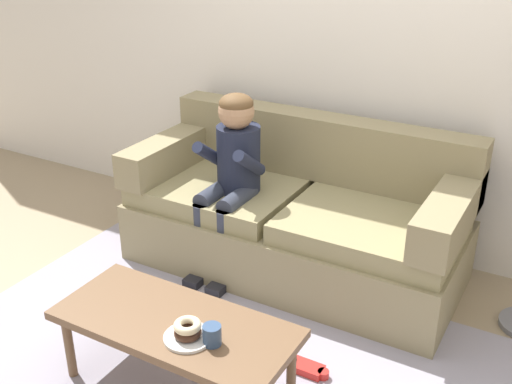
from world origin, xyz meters
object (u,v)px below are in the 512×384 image
person_child (232,167)px  toy_controller (307,369)px  mug (212,335)px  couch (297,218)px  coffee_table (175,328)px  donut (188,332)px

person_child → toy_controller: size_ratio=4.87×
mug → toy_controller: mug is taller
couch → toy_controller: bearing=-60.7°
mug → coffee_table: bearing=167.4°
coffee_table → toy_controller: size_ratio=4.89×
donut → toy_controller: 0.71m
couch → person_child: size_ratio=1.81×
person_child → mug: 1.28m
mug → person_child: bearing=117.7°
coffee_table → toy_controller: (0.48, 0.39, -0.32)m
donut → mug: 0.11m
coffee_table → person_child: (-0.35, 1.07, 0.32)m
mug → donut: bearing=-168.3°
donut → mug: (0.11, 0.02, 0.01)m
person_child → donut: bearing=-67.2°
mug → toy_controller: size_ratio=0.40×
couch → coffee_table: couch is taller
couch → mug: bearing=-79.3°
donut → toy_controller: size_ratio=0.53×
couch → toy_controller: (0.49, -0.88, -0.31)m
coffee_table → toy_controller: bearing=39.4°
person_child → donut: (0.48, -1.14, -0.25)m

